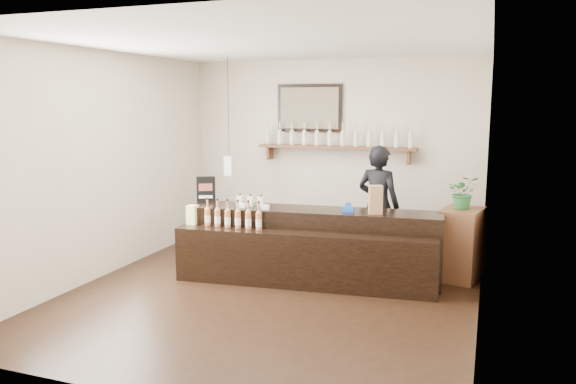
# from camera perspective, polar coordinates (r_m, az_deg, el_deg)

# --- Properties ---
(ground) EXTENTS (5.00, 5.00, 0.00)m
(ground) POSITION_cam_1_polar(r_m,az_deg,el_deg) (6.58, -1.58, -10.17)
(ground) COLOR black
(ground) RESTS_ON ground
(room_shell) EXTENTS (5.00, 5.00, 5.00)m
(room_shell) POSITION_cam_1_polar(r_m,az_deg,el_deg) (6.22, -1.65, 4.79)
(room_shell) COLOR beige
(room_shell) RESTS_ON ground
(back_wall_decor) EXTENTS (2.66, 0.96, 1.69)m
(back_wall_decor) POSITION_cam_1_polar(r_m,az_deg,el_deg) (8.51, 3.30, 6.32)
(back_wall_decor) COLOR brown
(back_wall_decor) RESTS_ON ground
(counter) EXTENTS (3.15, 1.12, 1.02)m
(counter) POSITION_cam_1_polar(r_m,az_deg,el_deg) (6.90, 2.17, -5.68)
(counter) COLOR black
(counter) RESTS_ON ground
(promo_sign) EXTENTS (0.23, 0.13, 0.34)m
(promo_sign) POSITION_cam_1_polar(r_m,az_deg,el_deg) (7.42, -8.33, 0.27)
(promo_sign) COLOR black
(promo_sign) RESTS_ON counter
(paper_bag) EXTENTS (0.18, 0.16, 0.34)m
(paper_bag) POSITION_cam_1_polar(r_m,az_deg,el_deg) (6.67, 8.89, -0.78)
(paper_bag) COLOR #9F794D
(paper_bag) RESTS_ON counter
(tape_dispenser) EXTENTS (0.14, 0.06, 0.12)m
(tape_dispenser) POSITION_cam_1_polar(r_m,az_deg,el_deg) (6.75, 6.12, -1.65)
(tape_dispenser) COLOR blue
(tape_dispenser) RESTS_ON counter
(side_cabinet) EXTENTS (0.56, 0.69, 0.88)m
(side_cabinet) POSITION_cam_1_polar(r_m,az_deg,el_deg) (7.26, 17.16, -5.07)
(side_cabinet) COLOR brown
(side_cabinet) RESTS_ON ground
(potted_plant) EXTENTS (0.41, 0.37, 0.41)m
(potted_plant) POSITION_cam_1_polar(r_m,az_deg,el_deg) (7.13, 17.40, -0.03)
(potted_plant) COLOR #296732
(potted_plant) RESTS_ON side_cabinet
(shopkeeper) EXTENTS (0.76, 0.60, 1.82)m
(shopkeeper) POSITION_cam_1_polar(r_m,az_deg,el_deg) (7.56, 9.19, -0.59)
(shopkeeper) COLOR black
(shopkeeper) RESTS_ON ground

